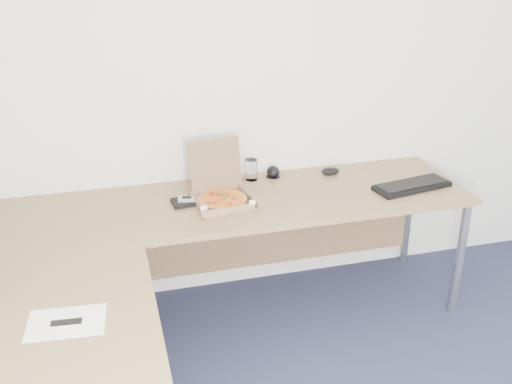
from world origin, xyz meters
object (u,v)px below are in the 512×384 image
object	(u,v)px
keyboard	(412,186)
desk	(195,250)
wallet	(185,202)
pizza_box	(222,196)
drinking_glass	(251,170)

from	to	relation	value
keyboard	desk	bearing A→B (deg)	-175.86
desk	wallet	size ratio (longest dim) A/B	18.81
desk	wallet	world-z (taller)	wallet
desk	keyboard	distance (m)	1.33
pizza_box	keyboard	distance (m)	1.07
drinking_glass	wallet	distance (m)	0.49
pizza_box	keyboard	xyz separation A→B (m)	(1.07, -0.10, -0.02)
pizza_box	wallet	world-z (taller)	pizza_box
desk	pizza_box	bearing A→B (deg)	62.87
keyboard	wallet	distance (m)	1.27
desk	pizza_box	xyz separation A→B (m)	(0.22, 0.42, 0.06)
desk	keyboard	world-z (taller)	keyboard
desk	wallet	bearing A→B (deg)	87.05
pizza_box	wallet	distance (m)	0.20
pizza_box	drinking_glass	bearing A→B (deg)	40.50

